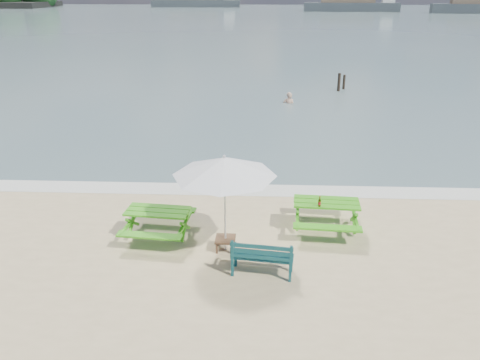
{
  "coord_description": "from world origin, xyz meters",
  "views": [
    {
      "loc": [
        -0.01,
        -8.6,
        5.81
      ],
      "look_at": [
        -0.54,
        3.0,
        1.0
      ],
      "focal_mm": 35.0,
      "sensor_mm": 36.0,
      "label": 1
    }
  ],
  "objects_px": {
    "beer_bottle": "(319,203)",
    "park_bench": "(262,263)",
    "swimmer": "(289,108)",
    "picnic_table_right": "(326,216)",
    "side_table": "(225,243)",
    "patio_umbrella": "(224,167)",
    "picnic_table_left": "(159,224)"
  },
  "relations": [
    {
      "from": "side_table",
      "to": "swimmer",
      "type": "height_order",
      "value": "swimmer"
    },
    {
      "from": "patio_umbrella",
      "to": "side_table",
      "type": "bearing_deg",
      "value": 0.0
    },
    {
      "from": "park_bench",
      "to": "patio_umbrella",
      "type": "relative_size",
      "value": 0.58
    },
    {
      "from": "picnic_table_left",
      "to": "park_bench",
      "type": "relative_size",
      "value": 1.34
    },
    {
      "from": "picnic_table_left",
      "to": "side_table",
      "type": "bearing_deg",
      "value": -17.72
    },
    {
      "from": "side_table",
      "to": "patio_umbrella",
      "type": "height_order",
      "value": "patio_umbrella"
    },
    {
      "from": "picnic_table_left",
      "to": "swimmer",
      "type": "height_order",
      "value": "picnic_table_left"
    },
    {
      "from": "picnic_table_right",
      "to": "park_bench",
      "type": "relative_size",
      "value": 1.4
    },
    {
      "from": "patio_umbrella",
      "to": "swimmer",
      "type": "xyz_separation_m",
      "value": [
        2.3,
        15.3,
        -2.39
      ]
    },
    {
      "from": "picnic_table_left",
      "to": "park_bench",
      "type": "distance_m",
      "value": 2.99
    },
    {
      "from": "park_bench",
      "to": "picnic_table_left",
      "type": "bearing_deg",
      "value": 149.55
    },
    {
      "from": "picnic_table_right",
      "to": "beer_bottle",
      "type": "height_order",
      "value": "beer_bottle"
    },
    {
      "from": "park_bench",
      "to": "side_table",
      "type": "height_order",
      "value": "park_bench"
    },
    {
      "from": "side_table",
      "to": "beer_bottle",
      "type": "xyz_separation_m",
      "value": [
        2.27,
        0.85,
        0.71
      ]
    },
    {
      "from": "picnic_table_right",
      "to": "beer_bottle",
      "type": "xyz_separation_m",
      "value": [
        -0.22,
        -0.28,
        0.5
      ]
    },
    {
      "from": "park_bench",
      "to": "beer_bottle",
      "type": "xyz_separation_m",
      "value": [
        1.4,
        1.82,
        0.62
      ]
    },
    {
      "from": "park_bench",
      "to": "side_table",
      "type": "distance_m",
      "value": 1.31
    },
    {
      "from": "side_table",
      "to": "beer_bottle",
      "type": "bearing_deg",
      "value": 20.55
    },
    {
      "from": "swimmer",
      "to": "beer_bottle",
      "type": "bearing_deg",
      "value": -90.09
    },
    {
      "from": "park_bench",
      "to": "swimmer",
      "type": "xyz_separation_m",
      "value": [
        1.42,
        16.28,
        -0.53
      ]
    },
    {
      "from": "picnic_table_left",
      "to": "swimmer",
      "type": "xyz_separation_m",
      "value": [
        4.0,
        14.76,
        -0.63
      ]
    },
    {
      "from": "park_bench",
      "to": "patio_umbrella",
      "type": "bearing_deg",
      "value": 131.96
    },
    {
      "from": "picnic_table_right",
      "to": "picnic_table_left",
      "type": "bearing_deg",
      "value": -172.1
    },
    {
      "from": "patio_umbrella",
      "to": "beer_bottle",
      "type": "relative_size",
      "value": 8.93
    },
    {
      "from": "picnic_table_right",
      "to": "patio_umbrella",
      "type": "height_order",
      "value": "patio_umbrella"
    },
    {
      "from": "park_bench",
      "to": "swimmer",
      "type": "height_order",
      "value": "park_bench"
    },
    {
      "from": "beer_bottle",
      "to": "park_bench",
      "type": "bearing_deg",
      "value": -127.5
    },
    {
      "from": "beer_bottle",
      "to": "patio_umbrella",
      "type": "bearing_deg",
      "value": -159.45
    },
    {
      "from": "picnic_table_right",
      "to": "beer_bottle",
      "type": "bearing_deg",
      "value": -128.43
    },
    {
      "from": "picnic_table_left",
      "to": "side_table",
      "type": "distance_m",
      "value": 1.8
    },
    {
      "from": "park_bench",
      "to": "side_table",
      "type": "bearing_deg",
      "value": 131.96
    },
    {
      "from": "picnic_table_right",
      "to": "swimmer",
      "type": "bearing_deg",
      "value": 90.79
    }
  ]
}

